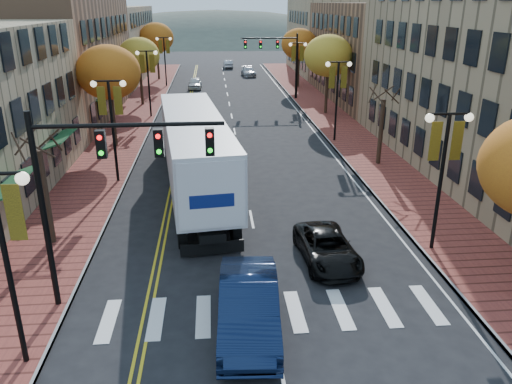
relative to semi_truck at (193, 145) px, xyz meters
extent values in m
plane|color=black|center=(2.94, -14.63, -2.63)|extent=(200.00, 200.00, 0.00)
cube|color=brown|center=(-6.06, 17.87, -2.55)|extent=(4.00, 85.00, 0.15)
cube|color=brown|center=(11.94, 17.87, -2.55)|extent=(4.00, 85.00, 0.15)
cube|color=brown|center=(-14.06, 21.37, 2.87)|extent=(12.00, 24.00, 11.00)
cube|color=#9E8966|center=(-14.06, 46.37, 2.12)|extent=(12.00, 26.00, 9.50)
cube|color=brown|center=(21.44, 27.37, 2.37)|extent=(15.00, 24.00, 10.00)
cube|color=#9E8966|center=(21.44, 49.37, 2.87)|extent=(15.00, 20.00, 11.00)
cylinder|color=#382619|center=(-6.06, -6.63, -0.38)|extent=(0.28, 0.28, 4.20)
cylinder|color=#382619|center=(-6.06, 9.37, -0.03)|extent=(0.28, 0.28, 4.90)
ellipsoid|color=orange|center=(-6.06, 9.37, 2.83)|extent=(4.48, 4.48, 3.81)
cylinder|color=#382619|center=(-6.06, 25.37, -0.20)|extent=(0.28, 0.28, 4.55)
ellipsoid|color=yellow|center=(-6.06, 25.37, 2.44)|extent=(4.16, 4.16, 3.54)
cylinder|color=#382619|center=(-6.06, 43.37, 0.04)|extent=(0.28, 0.28, 5.04)
ellipsoid|color=orange|center=(-6.06, 43.37, 2.99)|extent=(4.61, 4.61, 3.92)
cylinder|color=#382619|center=(11.94, 3.37, -0.38)|extent=(0.28, 0.28, 4.20)
cylinder|color=#382619|center=(11.94, 19.37, -0.03)|extent=(0.28, 0.28, 4.90)
ellipsoid|color=yellow|center=(11.94, 19.37, 2.83)|extent=(4.48, 4.48, 3.81)
cylinder|color=#382619|center=(11.94, 35.37, -0.10)|extent=(0.28, 0.28, 4.76)
ellipsoid|color=orange|center=(11.94, 35.37, 2.68)|extent=(4.35, 4.35, 3.70)
cylinder|color=black|center=(-4.56, -14.63, 0.37)|extent=(0.16, 0.16, 6.00)
sphere|color=#FFF2CC|center=(-3.76, -14.63, 3.22)|extent=(0.36, 0.36, 0.36)
cube|color=#AD8C17|center=(-4.11, -14.63, 2.27)|extent=(0.45, 0.03, 1.60)
cylinder|color=black|center=(-4.56, 1.37, 0.37)|extent=(0.16, 0.16, 6.00)
cylinder|color=black|center=(-4.56, 1.37, 3.37)|extent=(1.60, 0.10, 0.10)
sphere|color=#FFF2CC|center=(-5.36, 1.37, 3.22)|extent=(0.36, 0.36, 0.36)
sphere|color=#FFF2CC|center=(-3.76, 1.37, 3.22)|extent=(0.36, 0.36, 0.36)
cube|color=#AD8C17|center=(-5.01, 1.37, 2.27)|extent=(0.45, 0.03, 1.60)
cube|color=#AD8C17|center=(-4.11, 1.37, 2.27)|extent=(0.45, 0.03, 1.60)
cylinder|color=black|center=(-4.56, 19.37, 0.37)|extent=(0.16, 0.16, 6.00)
cylinder|color=black|center=(-4.56, 19.37, 3.37)|extent=(1.60, 0.10, 0.10)
sphere|color=#FFF2CC|center=(-5.36, 19.37, 3.22)|extent=(0.36, 0.36, 0.36)
sphere|color=#FFF2CC|center=(-3.76, 19.37, 3.22)|extent=(0.36, 0.36, 0.36)
cube|color=#AD8C17|center=(-5.01, 19.37, 2.27)|extent=(0.45, 0.03, 1.60)
cube|color=#AD8C17|center=(-4.11, 19.37, 2.27)|extent=(0.45, 0.03, 1.60)
cylinder|color=black|center=(-4.56, 37.37, 0.37)|extent=(0.16, 0.16, 6.00)
cylinder|color=black|center=(-4.56, 37.37, 3.37)|extent=(1.60, 0.10, 0.10)
sphere|color=#FFF2CC|center=(-5.36, 37.37, 3.22)|extent=(0.36, 0.36, 0.36)
sphere|color=#FFF2CC|center=(-3.76, 37.37, 3.22)|extent=(0.36, 0.36, 0.36)
cube|color=#AD8C17|center=(-5.01, 37.37, 2.27)|extent=(0.45, 0.03, 1.60)
cube|color=#AD8C17|center=(-4.11, 37.37, 2.27)|extent=(0.45, 0.03, 1.60)
cylinder|color=black|center=(10.44, -8.63, 0.37)|extent=(0.16, 0.16, 6.00)
cylinder|color=black|center=(10.44, -8.63, 3.37)|extent=(1.60, 0.10, 0.10)
sphere|color=#FFF2CC|center=(9.64, -8.63, 3.22)|extent=(0.36, 0.36, 0.36)
sphere|color=#FFF2CC|center=(11.24, -8.63, 3.22)|extent=(0.36, 0.36, 0.36)
cube|color=#AD8C17|center=(9.99, -8.63, 2.27)|extent=(0.45, 0.03, 1.60)
cube|color=#AD8C17|center=(10.89, -8.63, 2.27)|extent=(0.45, 0.03, 1.60)
cylinder|color=black|center=(10.44, 9.37, 0.37)|extent=(0.16, 0.16, 6.00)
cylinder|color=black|center=(10.44, 9.37, 3.37)|extent=(1.60, 0.10, 0.10)
sphere|color=#FFF2CC|center=(9.64, 9.37, 3.22)|extent=(0.36, 0.36, 0.36)
sphere|color=#FFF2CC|center=(11.24, 9.37, 3.22)|extent=(0.36, 0.36, 0.36)
cube|color=#AD8C17|center=(9.99, 9.37, 2.27)|extent=(0.45, 0.03, 1.60)
cube|color=#AD8C17|center=(10.89, 9.37, 2.27)|extent=(0.45, 0.03, 1.60)
cylinder|color=black|center=(10.44, 27.37, 0.37)|extent=(0.16, 0.16, 6.00)
cylinder|color=black|center=(10.44, 27.37, 3.37)|extent=(1.60, 0.10, 0.10)
sphere|color=#FFF2CC|center=(9.64, 27.37, 3.22)|extent=(0.36, 0.36, 0.36)
sphere|color=#FFF2CC|center=(11.24, 27.37, 3.22)|extent=(0.36, 0.36, 0.36)
cube|color=#AD8C17|center=(9.99, 27.37, 2.27)|extent=(0.45, 0.03, 1.60)
cube|color=#AD8C17|center=(10.89, 27.37, 2.27)|extent=(0.45, 0.03, 1.60)
cylinder|color=black|center=(-4.46, -11.63, 0.87)|extent=(0.20, 0.20, 7.00)
cylinder|color=black|center=(-1.46, -11.63, 3.87)|extent=(6.00, 0.14, 0.14)
cube|color=black|center=(-2.36, -11.63, 3.27)|extent=(0.30, 0.25, 0.90)
sphere|color=#FF0C0C|center=(-2.36, -11.77, 3.52)|extent=(0.16, 0.16, 0.16)
cube|color=black|center=(-0.56, -11.63, 3.27)|extent=(0.30, 0.25, 0.90)
sphere|color=#FF0C0C|center=(-0.56, -11.77, 3.52)|extent=(0.16, 0.16, 0.16)
cube|color=black|center=(1.06, -11.63, 3.27)|extent=(0.30, 0.25, 0.90)
sphere|color=#FF0C0C|center=(1.06, -11.77, 3.52)|extent=(0.16, 0.16, 0.16)
cylinder|color=black|center=(10.34, 27.37, 0.87)|extent=(0.20, 0.20, 7.00)
cylinder|color=black|center=(7.34, 27.37, 3.87)|extent=(6.00, 0.14, 0.14)
cube|color=black|center=(8.24, 27.37, 3.27)|extent=(0.30, 0.25, 0.90)
sphere|color=#FF0C0C|center=(8.24, 27.23, 3.52)|extent=(0.16, 0.16, 0.16)
cube|color=black|center=(6.44, 27.37, 3.27)|extent=(0.30, 0.25, 0.90)
sphere|color=#FF0C0C|center=(6.44, 27.23, 3.52)|extent=(0.16, 0.16, 0.16)
cube|color=black|center=(4.82, 27.37, 3.27)|extent=(0.30, 0.25, 0.90)
sphere|color=#FF0C0C|center=(4.82, 27.23, 3.52)|extent=(0.16, 0.16, 0.16)
cube|color=black|center=(0.17, -1.43, -1.67)|extent=(2.84, 14.64, 0.39)
cube|color=silver|center=(0.17, -1.43, 0.29)|extent=(4.62, 14.85, 3.15)
cube|color=#212327|center=(-0.89, 7.50, -0.77)|extent=(3.19, 3.68, 2.81)
cylinder|color=black|center=(-0.31, -7.37, -2.07)|extent=(0.52, 1.16, 1.12)
cylinder|color=black|center=(2.03, -7.09, -2.07)|extent=(0.52, 1.16, 1.12)
cylinder|color=black|center=(-0.47, -6.03, -2.07)|extent=(0.52, 1.16, 1.12)
cylinder|color=black|center=(1.87, -5.75, -2.07)|extent=(0.52, 1.16, 1.12)
cylinder|color=black|center=(-1.90, 6.02, -2.07)|extent=(0.52, 1.16, 1.12)
cylinder|color=black|center=(0.44, 6.30, -2.07)|extent=(0.52, 1.16, 1.12)
cylinder|color=black|center=(-2.19, 8.48, -2.07)|extent=(0.52, 1.16, 1.12)
cylinder|color=black|center=(0.15, 8.75, -2.07)|extent=(0.52, 1.16, 1.12)
imported|color=#0C1833|center=(2.15, -13.48, -1.73)|extent=(2.20, 5.52, 1.79)
imported|color=black|center=(5.70, -9.17, -2.00)|extent=(2.34, 4.63, 1.25)
imported|color=silver|center=(-0.90, 35.54, -1.95)|extent=(1.71, 4.02, 1.36)
imported|color=#A0A0A7|center=(6.51, 46.29, -1.98)|extent=(2.11, 4.57, 1.29)
imported|color=#A6A7AE|center=(3.87, 55.87, -1.98)|extent=(1.57, 3.98, 1.29)
camera|label=1|loc=(1.19, -27.21, 7.47)|focal=35.00mm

